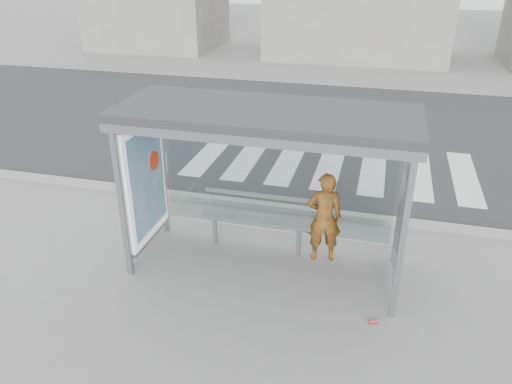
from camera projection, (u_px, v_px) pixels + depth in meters
ground at (265, 267)px, 8.03m from camera, size 80.00×80.00×0.00m
road at (324, 129)px, 14.10m from camera, size 30.00×10.00×0.01m
curb at (288, 209)px, 9.69m from camera, size 30.00×0.18×0.12m
crosswalk at (330, 164)px, 11.82m from camera, size 6.55×3.00×0.00m
bus_shelter at (242, 148)px, 7.29m from camera, size 4.25×1.65×2.62m
person at (324, 217)px, 7.92m from camera, size 0.63×0.49×1.54m
bench at (256, 219)px, 8.27m from camera, size 1.87×0.32×0.97m
soda_can at (373, 321)px, 6.81m from camera, size 0.13×0.10×0.07m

